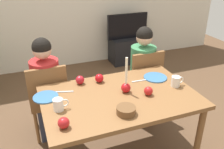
# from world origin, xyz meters

# --- Properties ---
(dining_table) EXTENTS (1.40, 0.90, 0.75)m
(dining_table) POSITION_xyz_m (0.00, 0.00, 0.67)
(dining_table) COLOR brown
(dining_table) RESTS_ON ground
(chair_left) EXTENTS (0.40, 0.40, 0.90)m
(chair_left) POSITION_xyz_m (-0.58, 0.61, 0.51)
(chair_left) COLOR brown
(chair_left) RESTS_ON ground
(chair_right) EXTENTS (0.40, 0.40, 0.90)m
(chair_right) POSITION_xyz_m (0.57, 0.61, 0.51)
(chair_right) COLOR brown
(chair_right) RESTS_ON ground
(person_left_child) EXTENTS (0.30, 0.30, 1.17)m
(person_left_child) POSITION_xyz_m (-0.58, 0.64, 0.57)
(person_left_child) COLOR #33384C
(person_left_child) RESTS_ON ground
(person_right_child) EXTENTS (0.30, 0.30, 1.17)m
(person_right_child) POSITION_xyz_m (0.57, 0.64, 0.57)
(person_right_child) COLOR #33384C
(person_right_child) RESTS_ON ground
(tv_stand) EXTENTS (0.64, 0.40, 0.48)m
(tv_stand) POSITION_xyz_m (1.11, 2.30, 0.24)
(tv_stand) COLOR black
(tv_stand) RESTS_ON ground
(tv) EXTENTS (0.79, 0.05, 0.46)m
(tv) POSITION_xyz_m (1.11, 2.30, 0.71)
(tv) COLOR black
(tv) RESTS_ON tv_stand
(candle_centerpiece) EXTENTS (0.09, 0.09, 0.35)m
(candle_centerpiece) POSITION_xyz_m (0.07, 0.04, 0.82)
(candle_centerpiece) COLOR red
(candle_centerpiece) RESTS_ON dining_table
(plate_left) EXTENTS (0.23, 0.23, 0.01)m
(plate_left) POSITION_xyz_m (-0.64, 0.20, 0.76)
(plate_left) COLOR teal
(plate_left) RESTS_ON dining_table
(plate_right) EXTENTS (0.24, 0.24, 0.01)m
(plate_right) POSITION_xyz_m (0.48, 0.19, 0.76)
(plate_right) COLOR teal
(plate_right) RESTS_ON dining_table
(mug_left) EXTENTS (0.13, 0.08, 0.10)m
(mug_left) POSITION_xyz_m (-0.56, -0.04, 0.80)
(mug_left) COLOR white
(mug_left) RESTS_ON dining_table
(mug_right) EXTENTS (0.13, 0.08, 0.10)m
(mug_right) POSITION_xyz_m (0.57, -0.03, 0.80)
(mug_right) COLOR silver
(mug_right) RESTS_ON dining_table
(fork_left) EXTENTS (0.18, 0.06, 0.01)m
(fork_left) POSITION_xyz_m (-0.47, 0.24, 0.75)
(fork_left) COLOR silver
(fork_left) RESTS_ON dining_table
(fork_right) EXTENTS (0.18, 0.03, 0.01)m
(fork_right) POSITION_xyz_m (0.30, 0.18, 0.75)
(fork_right) COLOR silver
(fork_right) RESTS_ON dining_table
(bowl_walnuts) EXTENTS (0.16, 0.16, 0.06)m
(bowl_walnuts) POSITION_xyz_m (-0.06, -0.28, 0.78)
(bowl_walnuts) COLOR brown
(bowl_walnuts) RESTS_ON dining_table
(apple_near_candle) EXTENTS (0.09, 0.09, 0.09)m
(apple_near_candle) POSITION_xyz_m (-0.28, 0.35, 0.79)
(apple_near_candle) COLOR #AB1823
(apple_near_candle) RESTS_ON dining_table
(apple_by_left_plate) EXTENTS (0.09, 0.09, 0.09)m
(apple_by_left_plate) POSITION_xyz_m (-0.09, 0.31, 0.79)
(apple_by_left_plate) COLOR red
(apple_by_left_plate) RESTS_ON dining_table
(apple_by_right_mug) EXTENTS (0.09, 0.09, 0.09)m
(apple_by_right_mug) POSITION_xyz_m (-0.56, -0.28, 0.79)
(apple_by_right_mug) COLOR #AF1B1D
(apple_by_right_mug) RESTS_ON dining_table
(apple_far_edge) EXTENTS (0.08, 0.08, 0.08)m
(apple_far_edge) POSITION_xyz_m (0.24, -0.09, 0.79)
(apple_far_edge) COLOR red
(apple_far_edge) RESTS_ON dining_table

